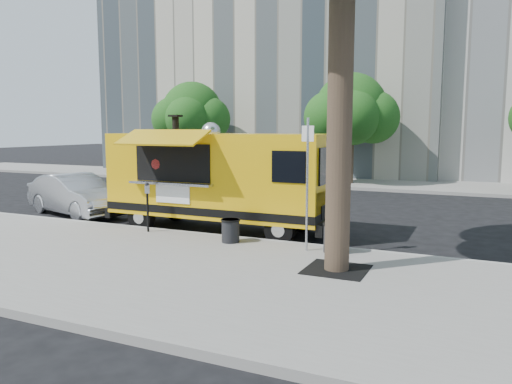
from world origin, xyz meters
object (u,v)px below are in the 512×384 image
far_tree_b (351,109)px  trash_bin_left (231,230)px  parking_meter (147,201)px  far_tree_a (192,113)px  trash_bin_right (335,237)px  sign_post (307,176)px  food_truck (219,177)px  sedan (76,195)px

far_tree_b → trash_bin_left: bearing=-87.6°
far_tree_b → parking_meter: 14.48m
far_tree_a → trash_bin_right: bearing=-48.5°
far_tree_a → sign_post: far_tree_a is taller
far_tree_a → far_tree_b: (9.00, 0.40, 0.06)m
sign_post → food_truck: (-3.21, 1.72, -0.31)m
far_tree_a → trash_bin_right: far_tree_a is taller
far_tree_a → sign_post: 18.14m
sedan → trash_bin_right: sedan is taller
far_tree_a → sedan: bearing=-77.1°
sign_post → trash_bin_right: sign_post is taller
far_tree_a → sedan: size_ratio=1.28×
parking_meter → food_truck: food_truck is taller
far_tree_a → parking_meter: (7.00, -13.65, -2.79)m
food_truck → trash_bin_left: (1.25, -1.70, -1.09)m
far_tree_b → sedan: size_ratio=1.31×
far_tree_a → food_truck: (8.34, -12.13, -2.24)m
far_tree_a → parking_meter: size_ratio=4.01×
parking_meter → sedan: parking_meter is taller
far_tree_a → sign_post: size_ratio=1.79×
sign_post → far_tree_a: bearing=129.8°
trash_bin_left → food_truck: bearing=126.4°
parking_meter → trash_bin_right: bearing=-1.2°
far_tree_b → parking_meter: bearing=-98.1°
trash_bin_left → far_tree_a: bearing=124.7°
sign_post → food_truck: 3.66m
food_truck → trash_bin_left: 2.38m
parking_meter → food_truck: bearing=48.6°
trash_bin_right → far_tree_b: bearing=102.7°
parking_meter → sedan: 4.66m
sedan → far_tree_a: bearing=29.8°
food_truck → trash_bin_right: bearing=-23.0°
food_truck → trash_bin_right: 4.31m
sedan → trash_bin_right: size_ratio=6.34×
far_tree_a → food_truck: bearing=-55.5°
far_tree_b → sign_post: 14.61m
food_truck → parking_meter: bearing=-131.5°
far_tree_b → sedan: far_tree_b is taller
far_tree_b → food_truck: size_ratio=0.83×
sign_post → parking_meter: 4.64m
far_tree_b → trash_bin_right: size_ratio=8.32×
sign_post → sedan: size_ratio=0.72×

